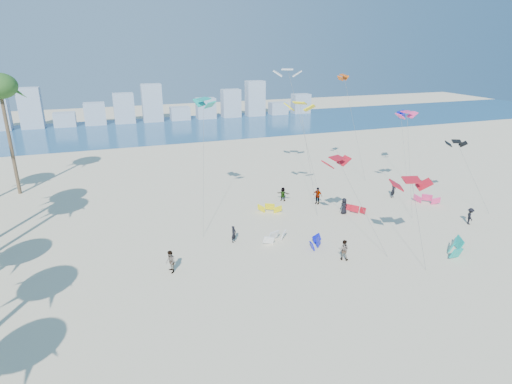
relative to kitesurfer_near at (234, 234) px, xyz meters
name	(u,v)px	position (x,y,z in m)	size (l,w,h in m)	color
ground	(301,362)	(-0.84, -15.91, -0.77)	(220.00, 220.00, 0.00)	beige
ocean	(152,130)	(-0.84, 56.09, -0.77)	(220.00, 220.00, 0.00)	navy
kitesurfer_near	(234,234)	(0.00, 0.00, 0.00)	(0.56, 0.37, 1.55)	black
kitesurfer_mid	(344,250)	(7.61, -6.17, 0.11)	(0.86, 0.67, 1.77)	gray
kitesurfers_far	(330,210)	(10.87, 2.05, 0.11)	(30.25, 13.53, 1.93)	black
grounded_kites	(367,224)	(13.05, -1.43, -0.33)	(22.78, 16.59, 1.06)	silver
flying_kites	(339,113)	(13.26, 5.48, 9.36)	(31.06, 25.50, 14.64)	red
distant_skyline	(141,108)	(-2.03, 66.09, 2.31)	(85.00, 3.00, 8.40)	#9EADBF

